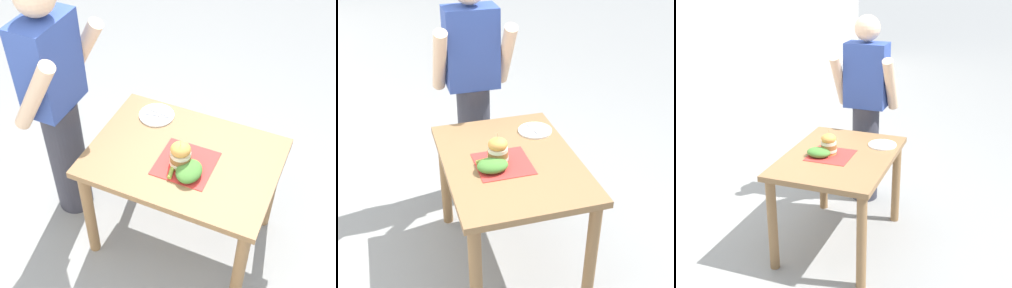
% 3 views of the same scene
% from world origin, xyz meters
% --- Properties ---
extents(ground_plane, '(80.00, 80.00, 0.00)m').
position_xyz_m(ground_plane, '(0.00, 0.00, 0.00)').
color(ground_plane, gray).
extents(patio_table, '(0.78, 1.08, 0.76)m').
position_xyz_m(patio_table, '(0.00, 0.00, 0.62)').
color(patio_table, olive).
rests_on(patio_table, ground).
extents(serving_paper, '(0.32, 0.32, 0.00)m').
position_xyz_m(serving_paper, '(-0.06, -0.03, 0.76)').
color(serving_paper, red).
rests_on(serving_paper, patio_table).
extents(sandwich, '(0.12, 0.12, 0.19)m').
position_xyz_m(sandwich, '(-0.08, -0.01, 0.84)').
color(sandwich, gold).
rests_on(sandwich, serving_paper).
extents(pickle_spear, '(0.08, 0.04, 0.02)m').
position_xyz_m(pickle_spear, '(-0.17, 0.01, 0.77)').
color(pickle_spear, '#8EA83D').
rests_on(pickle_spear, serving_paper).
extents(side_plate_with_forks, '(0.22, 0.22, 0.02)m').
position_xyz_m(side_plate_with_forks, '(0.25, 0.29, 0.76)').
color(side_plate_with_forks, white).
rests_on(side_plate_with_forks, patio_table).
extents(side_salad, '(0.18, 0.14, 0.07)m').
position_xyz_m(side_salad, '(-0.13, -0.08, 0.79)').
color(side_salad, '#477F33').
rests_on(side_salad, patio_table).
extents(diner_across_table, '(0.55, 0.35, 1.69)m').
position_xyz_m(diner_across_table, '(-0.04, 0.80, 0.88)').
color(diner_across_table, '#33333D').
rests_on(diner_across_table, ground).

